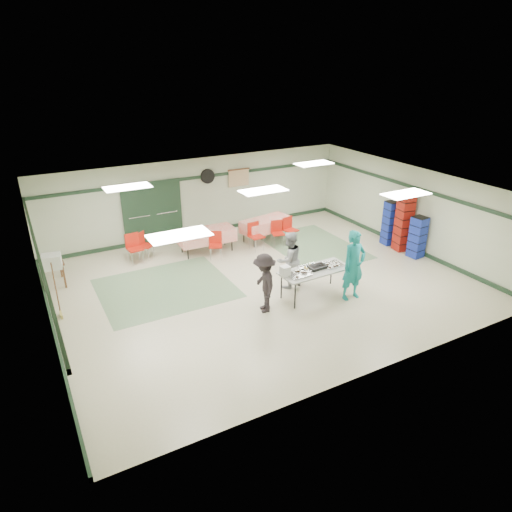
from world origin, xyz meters
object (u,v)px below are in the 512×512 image
crate_stack_red (404,222)px  printer_table (51,263)px  chair_d (215,242)px  dining_table_b (207,235)px  chair_loose_b (134,245)px  volunteer_grey (289,260)px  office_printer (52,261)px  dining_table_a (266,224)px  chair_loose_a (144,243)px  crate_stack_blue_a (390,223)px  chair_c (289,227)px  volunteer_teal (354,265)px  chair_a (277,230)px  broom (56,289)px  serving_table (315,271)px  crate_stack_blue_b (418,237)px  volunteer_dark (264,283)px  chair_b (255,233)px

crate_stack_red → printer_table: 10.68m
chair_d → crate_stack_red: 6.07m
dining_table_b → chair_loose_b: size_ratio=1.98×
volunteer_grey → printer_table: 6.53m
dining_table_b → office_printer: 4.72m
dining_table_a → chair_loose_a: size_ratio=2.20×
crate_stack_blue_a → chair_loose_a: bearing=159.9°
chair_d → crate_stack_red: (5.58, -2.33, 0.45)m
dining_table_a → chair_c: chair_c is taller
volunteer_teal → office_printer: 7.87m
chair_a → broom: 7.20m
serving_table → crate_stack_blue_a: size_ratio=1.30×
chair_loose_b → crate_stack_blue_b: size_ratio=0.69×
chair_a → chair_loose_b: chair_loose_b is taller
serving_table → chair_loose_a: size_ratio=2.29×
chair_loose_b → chair_c: bearing=-15.2°
volunteer_grey → broom: (-5.76, 1.32, -0.04)m
crate_stack_red → printer_table: bearing=164.7°
chair_d → volunteer_dark: bearing=-69.8°
volunteer_dark → crate_stack_blue_a: bearing=122.3°
crate_stack_blue_a → dining_table_b: bearing=157.7°
crate_stack_blue_a → volunteer_grey: bearing=-167.6°
volunteer_grey → chair_c: (1.76, 2.76, -0.26)m
chair_b → crate_stack_red: crate_stack_red is taller
chair_c → crate_stack_blue_b: 4.13m
chair_a → chair_d: bearing=-164.9°
volunteer_grey → crate_stack_red: bearing=178.3°
serving_table → volunteer_dark: size_ratio=1.27×
dining_table_a → broom: (-6.94, -2.01, 0.19)m
chair_a → crate_stack_blue_a: bearing=-12.6°
volunteer_dark → chair_c: (3.00, 3.58, -0.22)m
chair_c → volunteer_grey: bearing=-133.4°
chair_c → office_printer: office_printer is taller
volunteer_teal → crate_stack_blue_b: bearing=17.9°
printer_table → crate_stack_blue_a: bearing=-13.0°
volunteer_grey → chair_b: size_ratio=1.75×
serving_table → chair_c: bearing=65.8°
volunteer_dark → chair_b: volunteer_dark is taller
chair_d → office_printer: size_ratio=1.80×
broom → volunteer_teal: bearing=-9.8°
chair_loose_b → office_printer: size_ratio=1.94×
serving_table → volunteer_dark: volunteer_dark is taller
volunteer_grey → dining_table_b: bearing=-79.8°
chair_a → chair_loose_a: chair_loose_a is taller
volunteer_dark → dining_table_b: volunteer_dark is taller
office_printer → chair_a: bearing=8.7°
serving_table → volunteer_teal: (0.80, -0.56, 0.22)m
volunteer_teal → chair_loose_a: volunteer_teal is taller
volunteer_grey → office_printer: bearing=-31.8°
volunteer_dark → crate_stack_blue_b: 5.89m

